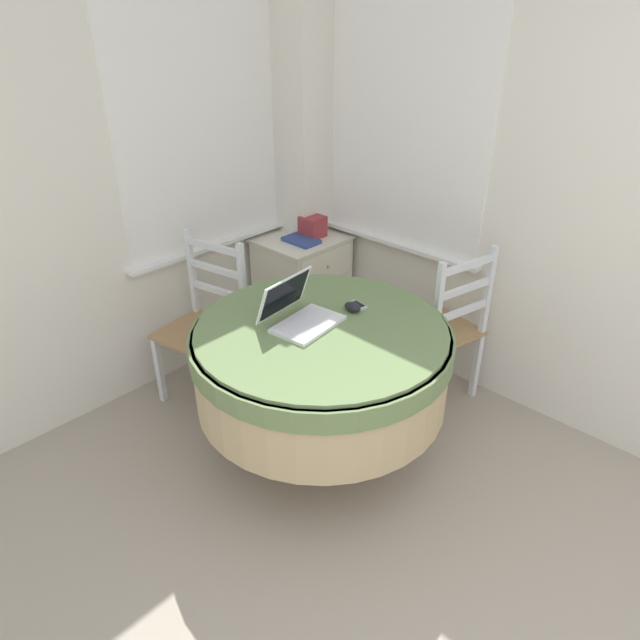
{
  "coord_description": "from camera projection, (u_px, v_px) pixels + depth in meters",
  "views": [
    {
      "loc": [
        -0.88,
        0.22,
        2.09
      ],
      "look_at": [
        0.94,
        1.95,
        0.69
      ],
      "focal_mm": 32.0,
      "sensor_mm": 36.0,
      "label": 1
    }
  ],
  "objects": [
    {
      "name": "book_on_cabinet",
      "position": [
        301.0,
        240.0,
        3.68
      ],
      "size": [
        0.14,
        0.23,
        0.02
      ],
      "color": "#33478C",
      "rests_on": "corner_cabinet"
    },
    {
      "name": "corner_room_shell",
      "position": [
        350.0,
        201.0,
        2.64
      ],
      "size": [
        4.17,
        4.87,
        2.55
      ],
      "color": "white",
      "rests_on": "ground_plane"
    },
    {
      "name": "storage_box",
      "position": [
        313.0,
        226.0,
        3.74
      ],
      "size": [
        0.14,
        0.14,
        0.14
      ],
      "color": "#9E3338",
      "rests_on": "corner_cabinet"
    },
    {
      "name": "dining_chair_near_back_window",
      "position": [
        206.0,
        327.0,
        3.27
      ],
      "size": [
        0.47,
        0.5,
        0.97
      ],
      "color": "#A87F51",
      "rests_on": "ground_plane"
    },
    {
      "name": "laptop",
      "position": [
        299.0,
        314.0,
        2.66
      ],
      "size": [
        0.36,
        0.32,
        0.22
      ],
      "color": "white",
      "rests_on": "round_dining_table"
    },
    {
      "name": "round_dining_table",
      "position": [
        321.0,
        359.0,
        2.73
      ],
      "size": [
        1.24,
        1.24,
        0.76
      ],
      "color": "#4C3D2D",
      "rests_on": "ground_plane"
    },
    {
      "name": "corner_cabinet",
      "position": [
        302.0,
        288.0,
        3.93
      ],
      "size": [
        0.54,
        0.49,
        0.73
      ],
      "color": "silver",
      "rests_on": "ground_plane"
    },
    {
      "name": "cell_phone",
      "position": [
        358.0,
        305.0,
        2.83
      ],
      "size": [
        0.07,
        0.11,
        0.01
      ],
      "color": "#B2B7BC",
      "rests_on": "round_dining_table"
    },
    {
      "name": "computer_mouse",
      "position": [
        353.0,
        307.0,
        2.77
      ],
      "size": [
        0.06,
        0.09,
        0.05
      ],
      "color": "black",
      "rests_on": "round_dining_table"
    },
    {
      "name": "dining_chair_near_right_window",
      "position": [
        442.0,
        330.0,
        3.23
      ],
      "size": [
        0.51,
        0.48,
        0.97
      ],
      "color": "#A87F51",
      "rests_on": "ground_plane"
    }
  ]
}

